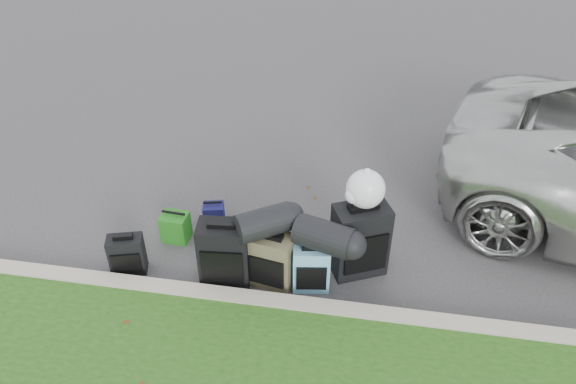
% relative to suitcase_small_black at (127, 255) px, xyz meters
% --- Properties ---
extents(ground, '(120.00, 120.00, 0.00)m').
position_rel_suitcase_small_black_xyz_m(ground, '(1.64, 0.71, -0.22)').
color(ground, '#383535').
rests_on(ground, ground).
extents(curb, '(120.00, 0.18, 0.15)m').
position_rel_suitcase_small_black_xyz_m(curb, '(1.64, -0.29, -0.15)').
color(curb, '#9E937F').
rests_on(curb, ground).
extents(suitcase_small_black, '(0.40, 0.29, 0.45)m').
position_rel_suitcase_small_black_xyz_m(suitcase_small_black, '(0.00, 0.00, 0.00)').
color(suitcase_small_black, black).
rests_on(suitcase_small_black, ground).
extents(suitcase_large_black_left, '(0.52, 0.34, 0.72)m').
position_rel_suitcase_small_black_xyz_m(suitcase_large_black_left, '(1.04, 0.04, 0.14)').
color(suitcase_large_black_left, black).
rests_on(suitcase_large_black_left, ground).
extents(suitcase_olive, '(0.48, 0.35, 0.60)m').
position_rel_suitcase_small_black_xyz_m(suitcase_olive, '(1.51, 0.08, 0.08)').
color(suitcase_olive, '#423D29').
rests_on(suitcase_olive, ground).
extents(suitcase_teal, '(0.39, 0.27, 0.52)m').
position_rel_suitcase_small_black_xyz_m(suitcase_teal, '(1.91, 0.08, 0.04)').
color(suitcase_teal, teal).
rests_on(suitcase_teal, ground).
extents(suitcase_large_black_right, '(0.63, 0.52, 0.81)m').
position_rel_suitcase_small_black_xyz_m(suitcase_large_black_right, '(2.36, 0.41, 0.18)').
color(suitcase_large_black_right, black).
rests_on(suitcase_large_black_right, ground).
extents(tote_green, '(0.30, 0.25, 0.33)m').
position_rel_suitcase_small_black_xyz_m(tote_green, '(0.32, 0.57, -0.06)').
color(tote_green, '#206E18').
rests_on(tote_green, ground).
extents(tote_navy, '(0.27, 0.23, 0.26)m').
position_rel_suitcase_small_black_xyz_m(tote_navy, '(0.67, 0.91, -0.10)').
color(tote_navy, '#17154C').
rests_on(tote_navy, ground).
extents(duffel_left, '(0.62, 0.55, 0.29)m').
position_rel_suitcase_small_black_xyz_m(duffel_left, '(1.44, 0.11, 0.53)').
color(duffel_left, black).
rests_on(duffel_left, suitcase_olive).
extents(duffel_right, '(0.63, 0.46, 0.31)m').
position_rel_suitcase_small_black_xyz_m(duffel_right, '(2.02, 0.10, 0.45)').
color(duffel_right, black).
rests_on(duffel_right, suitcase_teal).
extents(trash_bag, '(0.38, 0.38, 0.38)m').
position_rel_suitcase_small_black_xyz_m(trash_bag, '(2.37, 0.47, 0.78)').
color(trash_bag, white).
rests_on(trash_bag, suitcase_large_black_right).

